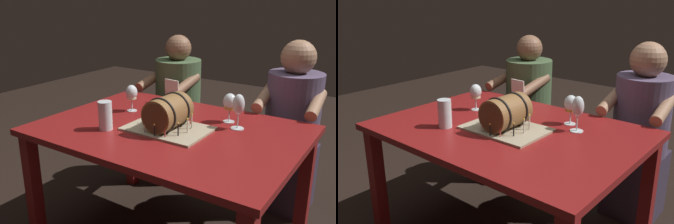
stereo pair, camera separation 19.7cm
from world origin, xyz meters
TOP-DOWN VIEW (x-y plane):
  - dining_table at (0.00, 0.00)m, footprint 1.41×1.01m
  - barrel_cake at (0.01, -0.03)m, footprint 0.44×0.31m
  - wine_glass_white at (-0.36, 0.12)m, footprint 0.07×0.07m
  - wine_glass_amber at (0.23, 0.26)m, footprint 0.08×0.08m
  - wine_glass_empty at (0.31, 0.19)m, footprint 0.07×0.07m
  - beer_pint at (-0.27, -0.21)m, footprint 0.07×0.07m
  - menu_card at (-0.25, 0.40)m, footprint 0.11×0.03m
  - person_seated_left at (-0.44, 0.78)m, footprint 0.40×0.48m
  - person_seated_right at (0.44, 0.78)m, footprint 0.40×0.48m

SIDE VIEW (x-z plane):
  - person_seated_left at x=-0.44m, z-range -0.04..1.10m
  - person_seated_right at x=0.44m, z-range -0.04..1.12m
  - dining_table at x=0.00m, z-range 0.27..1.00m
  - beer_pint at x=-0.27m, z-range 0.73..0.88m
  - menu_card at x=-0.25m, z-range 0.73..0.89m
  - barrel_cake at x=0.01m, z-range 0.72..0.91m
  - wine_glass_white at x=-0.36m, z-range 0.76..0.93m
  - wine_glass_amber at x=0.23m, z-range 0.76..0.93m
  - wine_glass_empty at x=0.31m, z-range 0.77..0.96m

